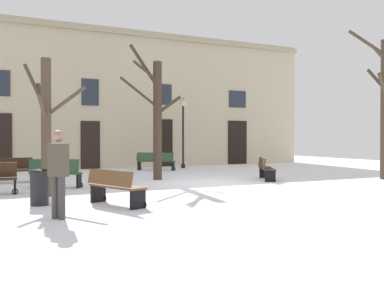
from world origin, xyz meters
TOP-DOWN VIEW (x-y plane):
  - ground_plane at (0.00, 0.00)m, footprint 35.95×35.95m
  - building_facade at (-0.00, 9.42)m, footprint 22.47×0.60m
  - tree_left_of_center at (-5.85, -0.75)m, footprint 1.47×1.82m
  - tree_foreground at (-1.30, 2.29)m, footprint 2.45×0.94m
  - streetlamp at (2.43, 7.60)m, footprint 0.30×0.30m
  - litter_bin at (-6.28, -2.39)m, footprint 0.45×0.45m
  - bench_far_corner at (0.50, 6.71)m, footprint 1.72×1.54m
  - bench_by_litter_bin at (-4.68, -3.26)m, footprint 1.02×1.78m
  - bench_facing_shops at (2.36, 0.31)m, footprint 1.26×1.77m
  - bench_back_to_back_right at (-5.26, 1.18)m, footprint 1.63×1.24m
  - bench_back_to_back_left at (-6.55, 3.62)m, footprint 1.91×0.51m
  - person_near_bench at (-6.22, -4.45)m, footprint 0.39×0.44m

SIDE VIEW (x-z plane):
  - ground_plane at x=0.00m, z-range 0.00..0.00m
  - litter_bin at x=-6.28m, z-range 0.00..0.86m
  - bench_facing_shops at x=2.36m, z-range 0.02..0.87m
  - bench_by_litter_bin at x=-4.68m, z-range 0.02..0.88m
  - bench_back_to_back_left at x=-6.55m, z-range 0.01..0.90m
  - bench_far_corner at x=0.50m, z-range 0.02..0.90m
  - bench_back_to_back_right at x=-5.26m, z-range 0.02..0.95m
  - person_near_bench at x=-6.22m, z-range 0.11..1.88m
  - tree_left_of_center at x=-5.85m, z-range 0.14..3.94m
  - streetlamp at x=2.43m, z-range 0.42..4.10m
  - tree_foreground at x=-1.30m, z-range -0.13..5.05m
  - building_facade at x=0.00m, z-range 0.05..7.44m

